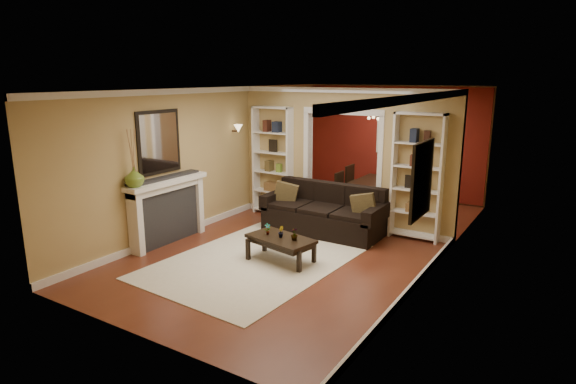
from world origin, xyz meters
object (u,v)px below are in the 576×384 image
Objects in this scene: sofa at (323,210)px; bookshelf_left at (273,161)px; dining_table at (375,195)px; coffee_table at (281,249)px; fireplace at (169,211)px; bookshelf_right at (417,177)px.

sofa is 1.01× the size of bookshelf_left.
dining_table is at bearing 85.70° from sofa.
coffee_table is at bearing -53.89° from bookshelf_left.
coffee_table is 3.88m from dining_table.
bookshelf_left is at bearing 159.09° from sofa.
fireplace is at bearing -161.36° from coffee_table.
bookshelf_right is 2.32m from dining_table.
bookshelf_left is (-1.52, 0.58, 0.70)m from sofa.
coffee_table is at bearing 7.42° from fireplace.
dining_table is at bearing 44.10° from bookshelf_left.
bookshelf_right is at bearing 68.16° from coffee_table.
fireplace reaches higher than coffee_table.
sofa is at bearing -20.91° from bookshelf_left.
bookshelf_right is 1.35× the size of fireplace.
bookshelf_left reaches higher than sofa.
sofa is 1.37× the size of fireplace.
bookshelf_left is 1.35× the size of fireplace.
sofa is 1.37× the size of dining_table.
bookshelf_left is 3.10m from bookshelf_right.
dining_table is (-1.42, 1.63, -0.85)m from bookshelf_right.
bookshelf_right is at bearing 20.14° from sofa.
coffee_table is 0.47× the size of bookshelf_right.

